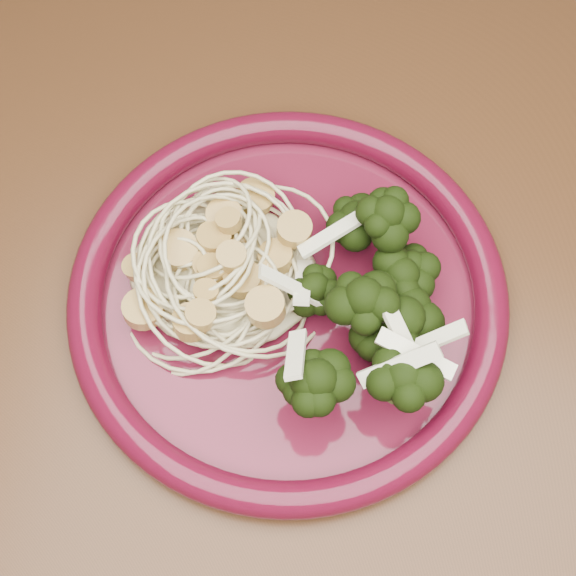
{
  "coord_description": "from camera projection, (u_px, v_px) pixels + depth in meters",
  "views": [
    {
      "loc": [
        0.06,
        -0.14,
        1.2
      ],
      "look_at": [
        0.01,
        0.05,
        0.77
      ],
      "focal_mm": 50.0,
      "sensor_mm": 36.0,
      "label": 1
    }
  ],
  "objects": [
    {
      "name": "spaghetti_pile",
      "position": [
        222.0,
        267.0,
        0.48
      ],
      "size": [
        0.13,
        0.12,
        0.03
      ],
      "primitive_type": "ellipsoid",
      "rotation": [
        0.0,
        0.0,
        -0.14
      ],
      "color": "#C9C08A",
      "rests_on": "dinner_plate"
    },
    {
      "name": "dining_table",
      "position": [
        253.0,
        421.0,
        0.56
      ],
      "size": [
        1.2,
        0.8,
        0.75
      ],
      "color": "#472814",
      "rests_on": "ground"
    },
    {
      "name": "broccoli_pile",
      "position": [
        373.0,
        308.0,
        0.46
      ],
      "size": [
        0.11,
        0.16,
        0.05
      ],
      "primitive_type": "ellipsoid",
      "rotation": [
        0.0,
        0.0,
        -0.14
      ],
      "color": "black",
      "rests_on": "dinner_plate"
    },
    {
      "name": "onion_garnish",
      "position": [
        378.0,
        284.0,
        0.43
      ],
      "size": [
        0.08,
        0.1,
        0.05
      ],
      "primitive_type": null,
      "rotation": [
        0.0,
        0.0,
        -0.14
      ],
      "color": "#F0F0CA",
      "rests_on": "broccoli_pile"
    },
    {
      "name": "dinner_plate",
      "position": [
        288.0,
        295.0,
        0.49
      ],
      "size": [
        0.3,
        0.3,
        0.02
      ],
      "rotation": [
        0.0,
        0.0,
        -0.14
      ],
      "color": "#511022",
      "rests_on": "dining_table"
    },
    {
      "name": "scallop_cluster",
      "position": [
        218.0,
        242.0,
        0.45
      ],
      "size": [
        0.13,
        0.13,
        0.04
      ],
      "primitive_type": null,
      "rotation": [
        0.0,
        0.0,
        -0.14
      ],
      "color": "tan",
      "rests_on": "spaghetti_pile"
    }
  ]
}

